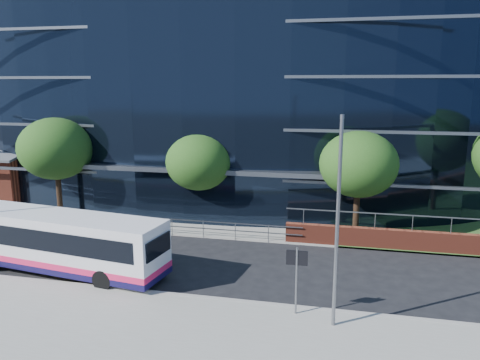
% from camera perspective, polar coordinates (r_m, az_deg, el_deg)
% --- Properties ---
extents(ground, '(200.00, 200.00, 0.00)m').
position_cam_1_polar(ground, '(21.96, -4.86, -13.15)').
color(ground, black).
rests_on(ground, ground).
extents(pavement_near, '(80.00, 8.00, 0.15)m').
position_cam_1_polar(pavement_near, '(17.77, -9.97, -19.42)').
color(pavement_near, gray).
rests_on(pavement_near, ground).
extents(kerb, '(80.00, 0.25, 0.16)m').
position_cam_1_polar(kerb, '(21.06, -5.70, -14.05)').
color(kerb, gray).
rests_on(kerb, ground).
extents(yellow_line_outer, '(80.00, 0.08, 0.01)m').
position_cam_1_polar(yellow_line_outer, '(21.27, -5.52, -14.00)').
color(yellow_line_outer, gold).
rests_on(yellow_line_outer, ground).
extents(yellow_line_inner, '(80.00, 0.08, 0.01)m').
position_cam_1_polar(yellow_line_inner, '(21.39, -5.39, -13.84)').
color(yellow_line_inner, gold).
rests_on(yellow_line_inner, ground).
extents(far_forecourt, '(50.00, 8.00, 0.10)m').
position_cam_1_polar(far_forecourt, '(33.60, -9.04, -4.28)').
color(far_forecourt, gray).
rests_on(far_forecourt, ground).
extents(glass_office, '(44.00, 23.10, 16.00)m').
position_cam_1_polar(glass_office, '(41.10, -1.64, 10.00)').
color(glass_office, black).
rests_on(glass_office, ground).
extents(guard_railings, '(24.00, 0.05, 1.10)m').
position_cam_1_polar(guard_railings, '(30.72, -15.31, -4.58)').
color(guard_railings, slate).
rests_on(guard_railings, ground).
extents(street_sign, '(0.85, 0.09, 2.80)m').
position_cam_1_polar(street_sign, '(18.83, 6.93, -10.41)').
color(street_sign, slate).
rests_on(street_sign, pavement_near).
extents(tree_far_a, '(4.95, 4.95, 6.98)m').
position_cam_1_polar(tree_far_a, '(34.15, -21.57, 3.56)').
color(tree_far_a, black).
rests_on(tree_far_a, ground).
extents(tree_far_b, '(4.29, 4.29, 6.05)m').
position_cam_1_polar(tree_far_b, '(30.31, -5.04, 2.15)').
color(tree_far_b, black).
rests_on(tree_far_b, ground).
extents(tree_far_c, '(4.62, 4.62, 6.51)m').
position_cam_1_polar(tree_far_c, '(28.38, 14.26, 1.85)').
color(tree_far_c, black).
rests_on(tree_far_c, ground).
extents(streetlight_east, '(0.15, 0.77, 8.00)m').
position_cam_1_polar(streetlight_east, '(17.46, 11.83, -4.40)').
color(streetlight_east, slate).
rests_on(streetlight_east, pavement_near).
extents(city_bus, '(11.11, 3.97, 2.94)m').
position_cam_1_polar(city_bus, '(24.72, -20.70, -7.11)').
color(city_bus, silver).
rests_on(city_bus, ground).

